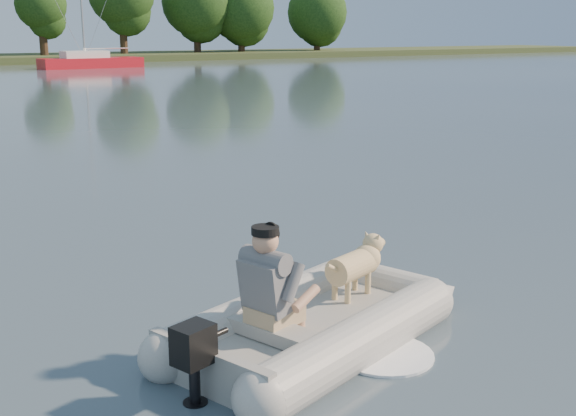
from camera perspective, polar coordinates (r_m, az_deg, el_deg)
water at (r=7.36m, az=3.64°, el=-8.54°), size 160.00×160.00×0.00m
dinghy at (r=6.66m, az=2.42°, el=-5.86°), size 5.52×4.90×1.31m
man at (r=6.15m, az=-1.66°, el=-5.82°), size 0.84×0.78×1.01m
dog at (r=7.18m, az=5.06°, el=-4.99°), size 0.93×0.58×0.59m
outboard_motor at (r=5.69m, az=-7.42°, el=-12.43°), size 0.46×0.39×0.74m
sailboat at (r=56.59m, az=-15.36°, el=11.08°), size 7.58×2.71×10.25m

